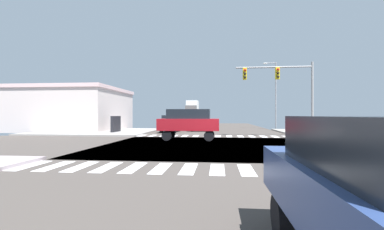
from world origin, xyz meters
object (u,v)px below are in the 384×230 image
(street_lamp, at_px, (274,90))
(suv_farside_1, at_px, (200,119))
(suv_crossing_2, at_px, (180,119))
(traffic_signal_mast, at_px, (282,82))
(sedan_middle_3, at_px, (188,120))
(bank_building, at_px, (58,109))
(suv_leading_3, at_px, (189,122))
(box_truck_trailing_1, at_px, (192,112))
(sedan_nearside_1, at_px, (171,122))

(street_lamp, relative_size, suv_farside_1, 1.96)
(suv_crossing_2, bearing_deg, suv_farside_1, 125.84)
(traffic_signal_mast, height_order, suv_crossing_2, traffic_signal_mast)
(suv_farside_1, distance_m, suv_crossing_2, 5.12)
(suv_farside_1, bearing_deg, street_lamp, -156.79)
(suv_farside_1, distance_m, sedan_middle_3, 13.88)
(bank_building, height_order, suv_farside_1, bank_building)
(bank_building, bearing_deg, suv_crossing_2, 18.32)
(traffic_signal_mast, height_order, street_lamp, street_lamp)
(suv_leading_3, xyz_separation_m, sedan_middle_3, (-3.04, 25.55, -0.28))
(traffic_signal_mast, bearing_deg, suv_leading_3, -156.49)
(traffic_signal_mast, bearing_deg, box_truck_trailing_1, 109.77)
(bank_building, bearing_deg, traffic_signal_mast, -17.24)
(traffic_signal_mast, bearing_deg, suv_crossing_2, 130.01)
(suv_crossing_2, distance_m, suv_leading_3, 16.44)
(sedan_nearside_1, height_order, suv_farside_1, suv_farside_1)
(suv_farside_1, height_order, box_truck_trailing_1, box_truck_trailing_1)
(sedan_nearside_1, bearing_deg, box_truck_trailing_1, -90.00)
(traffic_signal_mast, bearing_deg, bank_building, 162.76)
(street_lamp, distance_m, sedan_middle_3, 16.35)
(street_lamp, height_order, suv_farside_1, street_lamp)
(suv_leading_3, bearing_deg, sedan_middle_3, -173.22)
(bank_building, xyz_separation_m, box_truck_trailing_1, (14.76, 21.98, -0.05))
(street_lamp, xyz_separation_m, suv_leading_3, (-9.68, -16.17, -3.91))
(box_truck_trailing_1, height_order, sedan_middle_3, box_truck_trailing_1)
(bank_building, height_order, sedan_nearside_1, bank_building)
(traffic_signal_mast, relative_size, suv_crossing_2, 1.43)
(sedan_nearside_1, bearing_deg, bank_building, -9.41)
(traffic_signal_mast, bearing_deg, street_lamp, 81.26)
(sedan_nearside_1, height_order, sedan_middle_3, same)
(bank_building, distance_m, sedan_middle_3, 20.59)
(street_lamp, bearing_deg, sedan_middle_3, 143.58)
(traffic_signal_mast, height_order, box_truck_trailing_1, traffic_signal_mast)
(suv_crossing_2, height_order, sedan_middle_3, suv_crossing_2)
(bank_building, bearing_deg, street_lamp, 10.11)
(sedan_nearside_1, distance_m, sedan_middle_3, 16.73)
(suv_farside_1, height_order, suv_leading_3, same)
(bank_building, relative_size, suv_leading_3, 3.78)
(bank_building, xyz_separation_m, suv_crossing_2, (14.76, 4.89, -1.22))
(sedan_nearside_1, relative_size, suv_farside_1, 0.93)
(suv_crossing_2, distance_m, box_truck_trailing_1, 17.14)
(traffic_signal_mast, distance_m, box_truck_trailing_1, 31.85)
(suv_crossing_2, bearing_deg, sedan_middle_3, -90.00)
(street_lamp, distance_m, sedan_nearside_1, 15.27)
(street_lamp, xyz_separation_m, suv_farside_1, (-9.72, -4.17, -3.91))
(bank_building, bearing_deg, sedan_middle_3, 44.06)
(suv_crossing_2, bearing_deg, box_truck_trailing_1, -90.00)
(box_truck_trailing_1, bearing_deg, sedan_middle_3, 90.00)
(suv_farside_1, relative_size, sedan_middle_3, 1.07)
(street_lamp, distance_m, suv_leading_3, 19.24)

